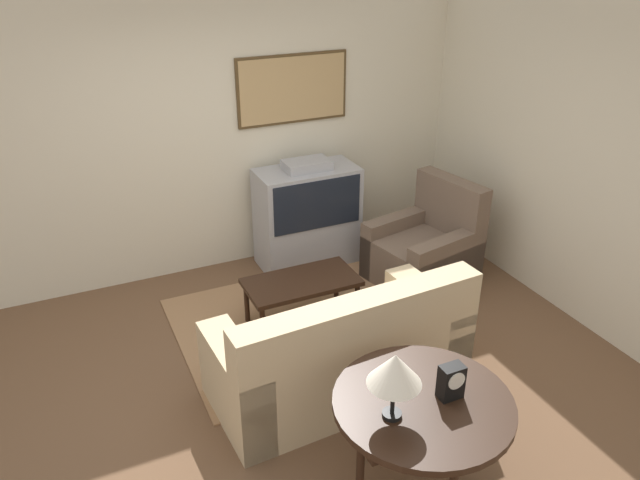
# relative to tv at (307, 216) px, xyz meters

# --- Properties ---
(ground_plane) EXTENTS (12.00, 12.00, 0.00)m
(ground_plane) POSITION_rel_tv_xyz_m (-0.86, -1.76, -0.53)
(ground_plane) COLOR brown
(wall_back) EXTENTS (12.00, 0.10, 2.70)m
(wall_back) POSITION_rel_tv_xyz_m (-0.85, 0.37, 0.83)
(wall_back) COLOR beige
(wall_back) RESTS_ON ground_plane
(wall_right) EXTENTS (0.06, 12.00, 2.70)m
(wall_right) POSITION_rel_tv_xyz_m (1.77, -1.76, 0.82)
(wall_right) COLOR beige
(wall_right) RESTS_ON ground_plane
(area_rug) EXTENTS (2.05, 1.79, 0.01)m
(area_rug) POSITION_rel_tv_xyz_m (-0.55, -1.04, -0.52)
(area_rug) COLOR #99704C
(area_rug) RESTS_ON ground_plane
(tv) EXTENTS (1.00, 0.51, 1.11)m
(tv) POSITION_rel_tv_xyz_m (0.00, 0.00, 0.00)
(tv) COLOR #9E9EA3
(tv) RESTS_ON ground_plane
(couch) EXTENTS (1.89, 0.96, 0.96)m
(couch) POSITION_rel_tv_xyz_m (-0.60, -1.97, -0.19)
(couch) COLOR #CCB289
(couch) RESTS_ON ground_plane
(armchair) EXTENTS (1.03, 0.97, 0.99)m
(armchair) POSITION_rel_tv_xyz_m (0.90, -0.80, -0.21)
(armchair) COLOR brown
(armchair) RESTS_ON ground_plane
(coffee_table) EXTENTS (0.97, 0.51, 0.43)m
(coffee_table) POSITION_rel_tv_xyz_m (-0.50, -1.01, -0.14)
(coffee_table) COLOR black
(coffee_table) RESTS_ON ground_plane
(console_table) EXTENTS (1.04, 1.04, 0.73)m
(console_table) POSITION_rel_tv_xyz_m (-0.59, -3.01, 0.14)
(console_table) COLOR black
(console_table) RESTS_ON ground_plane
(table_lamp) EXTENTS (0.30, 0.30, 0.42)m
(table_lamp) POSITION_rel_tv_xyz_m (-0.82, -3.04, 0.52)
(table_lamp) COLOR black
(table_lamp) RESTS_ON console_table
(mantel_clock) EXTENTS (0.14, 0.10, 0.21)m
(mantel_clock) POSITION_rel_tv_xyz_m (-0.44, -3.04, 0.31)
(mantel_clock) COLOR black
(mantel_clock) RESTS_ON console_table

